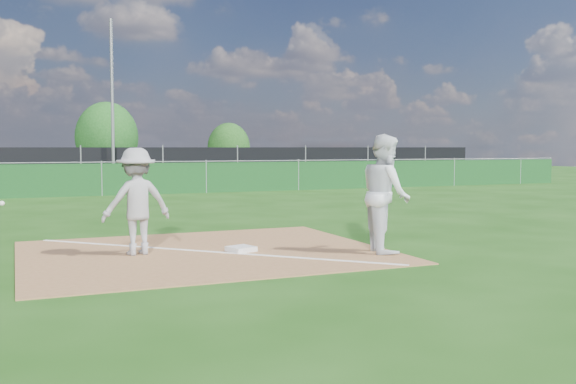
{
  "coord_description": "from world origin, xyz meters",
  "views": [
    {
      "loc": [
        -2.96,
        -9.56,
        1.8
      ],
      "look_at": [
        1.55,
        1.0,
        1.0
      ],
      "focal_mm": 40.0,
      "sensor_mm": 36.0,
      "label": 1
    }
  ],
  "objects_px": {
    "play_at_first": "(137,201)",
    "runner": "(385,194)",
    "first_base": "(241,249)",
    "tree_right": "(229,147)",
    "tree_mid": "(107,137)",
    "car_right": "(190,166)",
    "light_pole": "(112,102)",
    "car_mid": "(48,166)"
  },
  "relations": [
    {
      "from": "play_at_first",
      "to": "runner",
      "type": "height_order",
      "value": "runner"
    },
    {
      "from": "first_base",
      "to": "tree_right",
      "type": "bearing_deg",
      "value": 72.48
    },
    {
      "from": "play_at_first",
      "to": "tree_mid",
      "type": "relative_size",
      "value": 0.57
    },
    {
      "from": "runner",
      "to": "car_right",
      "type": "xyz_separation_m",
      "value": [
        3.72,
        27.65,
        -0.31
      ]
    },
    {
      "from": "play_at_first",
      "to": "tree_mid",
      "type": "xyz_separation_m",
      "value": [
        3.7,
        32.14,
        1.53
      ]
    },
    {
      "from": "tree_mid",
      "to": "tree_right",
      "type": "relative_size",
      "value": 1.35
    },
    {
      "from": "light_pole",
      "to": "play_at_first",
      "type": "height_order",
      "value": "light_pole"
    },
    {
      "from": "play_at_first",
      "to": "tree_right",
      "type": "bearing_deg",
      "value": 69.62
    },
    {
      "from": "light_pole",
      "to": "first_base",
      "type": "xyz_separation_m",
      "value": [
        -0.92,
        -21.92,
        -3.94
      ]
    },
    {
      "from": "first_base",
      "to": "tree_mid",
      "type": "bearing_deg",
      "value": 86.47
    },
    {
      "from": "first_base",
      "to": "car_mid",
      "type": "bearing_deg",
      "value": 93.85
    },
    {
      "from": "first_base",
      "to": "runner",
      "type": "distance_m",
      "value": 2.65
    },
    {
      "from": "car_right",
      "to": "tree_right",
      "type": "relative_size",
      "value": 1.35
    },
    {
      "from": "car_mid",
      "to": "tree_mid",
      "type": "height_order",
      "value": "tree_mid"
    },
    {
      "from": "play_at_first",
      "to": "car_mid",
      "type": "height_order",
      "value": "play_at_first"
    },
    {
      "from": "runner",
      "to": "car_right",
      "type": "relative_size",
      "value": 0.43
    },
    {
      "from": "first_base",
      "to": "car_mid",
      "type": "relative_size",
      "value": 0.09
    },
    {
      "from": "first_base",
      "to": "light_pole",
      "type": "bearing_deg",
      "value": 87.58
    },
    {
      "from": "tree_mid",
      "to": "car_right",
      "type": "bearing_deg",
      "value": -55.68
    },
    {
      "from": "light_pole",
      "to": "car_mid",
      "type": "relative_size",
      "value": 1.77
    },
    {
      "from": "tree_mid",
      "to": "tree_right",
      "type": "distance_m",
      "value": 8.39
    },
    {
      "from": "first_base",
      "to": "runner",
      "type": "relative_size",
      "value": 0.2
    },
    {
      "from": "runner",
      "to": "tree_right",
      "type": "relative_size",
      "value": 0.58
    },
    {
      "from": "light_pole",
      "to": "runner",
      "type": "relative_size",
      "value": 3.94
    },
    {
      "from": "runner",
      "to": "car_right",
      "type": "bearing_deg",
      "value": 6.68
    },
    {
      "from": "car_mid",
      "to": "tree_mid",
      "type": "bearing_deg",
      "value": -60.87
    },
    {
      "from": "light_pole",
      "to": "tree_right",
      "type": "distance_m",
      "value": 14.61
    },
    {
      "from": "car_right",
      "to": "tree_mid",
      "type": "distance_m",
      "value": 7.28
    },
    {
      "from": "first_base",
      "to": "tree_right",
      "type": "height_order",
      "value": "tree_right"
    },
    {
      "from": "car_right",
      "to": "tree_right",
      "type": "distance_m",
      "value": 7.64
    },
    {
      "from": "runner",
      "to": "play_at_first",
      "type": "bearing_deg",
      "value": 85.51
    },
    {
      "from": "tree_right",
      "to": "car_mid",
      "type": "bearing_deg",
      "value": -155.41
    },
    {
      "from": "play_at_first",
      "to": "car_right",
      "type": "bearing_deg",
      "value": 73.71
    },
    {
      "from": "tree_mid",
      "to": "tree_right",
      "type": "height_order",
      "value": "tree_mid"
    },
    {
      "from": "light_pole",
      "to": "tree_right",
      "type": "height_order",
      "value": "light_pole"
    },
    {
      "from": "play_at_first",
      "to": "runner",
      "type": "xyz_separation_m",
      "value": [
        3.97,
        -1.35,
        0.11
      ]
    },
    {
      "from": "car_right",
      "to": "tree_right",
      "type": "bearing_deg",
      "value": -20.16
    },
    {
      "from": "car_mid",
      "to": "tree_right",
      "type": "distance_m",
      "value": 13.46
    },
    {
      "from": "runner",
      "to": "tree_mid",
      "type": "relative_size",
      "value": 0.43
    },
    {
      "from": "car_mid",
      "to": "tree_mid",
      "type": "xyz_separation_m",
      "value": [
        3.84,
        5.27,
        1.68
      ]
    },
    {
      "from": "light_pole",
      "to": "tree_mid",
      "type": "xyz_separation_m",
      "value": [
        1.08,
        10.61,
        -1.56
      ]
    },
    {
      "from": "first_base",
      "to": "tree_mid",
      "type": "distance_m",
      "value": 32.68
    }
  ]
}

